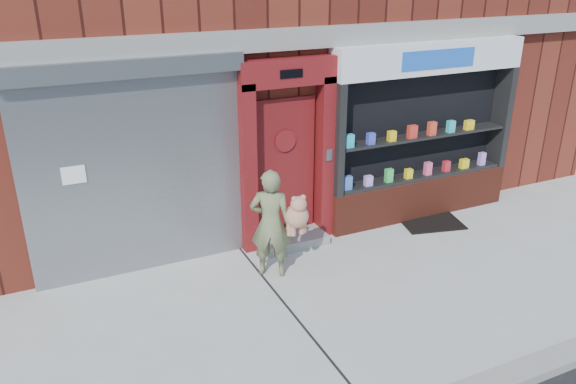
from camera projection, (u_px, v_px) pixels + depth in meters
ground at (392, 285)px, 7.80m from camera, size 80.00×80.00×0.00m
curb at (509, 378)px, 5.97m from camera, size 60.00×0.30×0.12m
shutter_bay at (134, 157)px, 7.59m from camera, size 3.10×0.30×3.04m
red_door_bay at (287, 154)px, 8.51m from camera, size 1.52×0.58×2.90m
pharmacy_bay at (422, 140)px, 9.47m from camera, size 3.50×0.41×3.00m
woman at (274, 222)px, 7.79m from camera, size 0.85×0.62×1.59m
doormat at (431, 223)px, 9.63m from camera, size 1.14×0.92×0.03m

